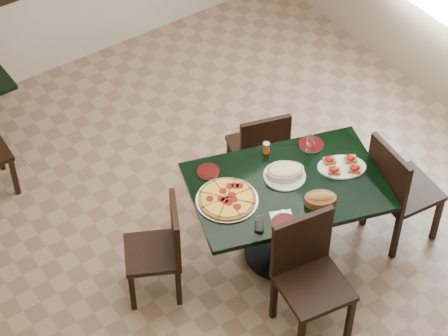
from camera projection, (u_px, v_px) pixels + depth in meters
floor at (235, 239)px, 6.84m from camera, size 5.50×5.50×0.00m
main_table at (286, 202)px, 6.34m from camera, size 1.57×1.25×0.75m
chair_far at (260, 148)px, 6.87m from camera, size 0.50×0.50×0.86m
chair_near at (308, 270)px, 5.93m from camera, size 0.51×0.51×0.96m
chair_right at (397, 187)px, 6.49m from camera, size 0.49×0.49×0.96m
chair_left at (162, 246)px, 6.18m from camera, size 0.53×0.53×0.84m
pepperoni_pizza at (227, 199)px, 6.09m from camera, size 0.44×0.44×0.04m
lasagna_casserole at (285, 172)px, 6.24m from camera, size 0.33×0.31×0.09m
bread_basket at (320, 199)px, 6.06m from camera, size 0.27×0.25×0.09m
bruschetta_platter at (342, 165)px, 6.32m from camera, size 0.43×0.39×0.05m
side_plate_near at (285, 224)px, 5.94m from camera, size 0.19×0.19×0.02m
side_plate_far_r at (311, 144)px, 6.50m from camera, size 0.19×0.19×0.03m
side_plate_far_l at (208, 171)px, 6.30m from camera, size 0.16×0.16×0.02m
napkin_setting at (283, 219)px, 5.98m from camera, size 0.20×0.20×0.01m
water_glass_a at (310, 144)px, 6.42m from camera, size 0.06×0.06×0.13m
water_glass_b at (259, 225)px, 5.85m from camera, size 0.06×0.06×0.14m
pepper_shaker at (266, 148)px, 6.42m from camera, size 0.05×0.05×0.09m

